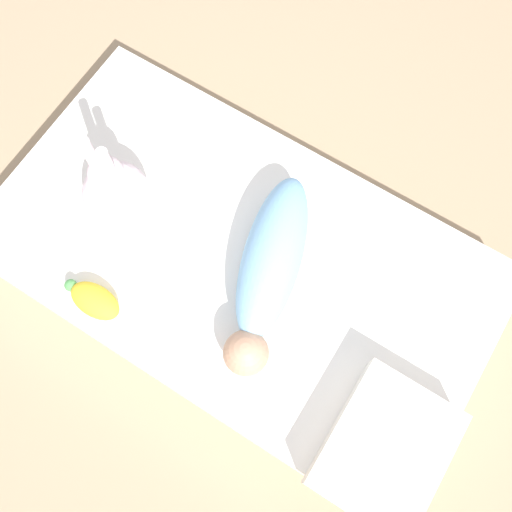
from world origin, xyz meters
TOP-DOWN VIEW (x-y plane):
  - ground_plane at (0.00, 0.00)m, footprint 12.00×12.00m
  - bed_mattress at (0.00, 0.00)m, footprint 1.53×0.85m
  - swaddled_baby at (-0.10, 0.00)m, footprint 0.31×0.60m
  - pillow at (-0.62, 0.26)m, footprint 0.29×0.37m
  - bunny_plush at (0.39, 0.05)m, footprint 0.20×0.20m
  - turtle_plush at (0.28, 0.34)m, footprint 0.19×0.09m

SIDE VIEW (x-z plane):
  - ground_plane at x=0.00m, z-range 0.00..0.00m
  - bed_mattress at x=0.00m, z-range 0.00..0.19m
  - turtle_plush at x=0.28m, z-range 0.19..0.26m
  - pillow at x=-0.62m, z-range 0.19..0.30m
  - swaddled_baby at x=-0.10m, z-range 0.19..0.37m
  - bunny_plush at x=0.39m, z-range 0.12..0.50m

